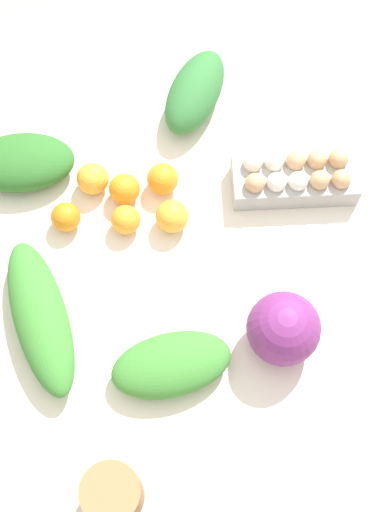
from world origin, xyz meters
name	(u,v)px	position (x,y,z in m)	size (l,w,h in m)	color
ground_plane	(192,351)	(0.00, 0.00, 0.00)	(8.00, 8.00, 0.00)	#B2A899
dining_table	(192,276)	(0.00, 0.00, 0.67)	(1.16, 1.07, 0.77)	silver
cabbage_purple	(283,329)	(0.21, 0.15, 0.85)	(0.15, 0.15, 0.15)	#7A2D75
egg_carton	(295,177)	(-0.14, 0.26, 0.82)	(0.15, 0.29, 0.09)	#A8A8A3
paper_bag	(113,494)	(0.46, -0.23, 0.84)	(0.11, 0.11, 0.12)	#997047
greens_bunch_chard	(21,163)	(-0.29, -0.34, 0.82)	(0.24, 0.15, 0.09)	#2D6B28
greens_bunch_kale	(40,317)	(0.09, -0.34, 0.82)	(0.35, 0.11, 0.09)	#3D8433
greens_bunch_scallion	(171,365)	(0.23, -0.08, 0.81)	(0.25, 0.13, 0.08)	#3D8433
greens_bunch_dandelion	(195,92)	(-0.40, 0.08, 0.82)	(0.24, 0.12, 0.10)	#337538
orange_0	(172,216)	(-0.09, -0.03, 0.81)	(0.07, 0.07, 0.07)	#F9A833
orange_1	(163,179)	(-0.19, -0.03, 0.81)	(0.07, 0.07, 0.07)	orange
orange_2	(93,179)	(-0.22, -0.19, 0.81)	(0.07, 0.07, 0.07)	#F9A833
orange_3	(126,220)	(-0.11, -0.13, 0.81)	(0.07, 0.07, 0.07)	orange
orange_4	(66,217)	(-0.14, -0.26, 0.81)	(0.07, 0.07, 0.07)	orange
orange_5	(124,189)	(-0.18, -0.12, 0.81)	(0.07, 0.07, 0.07)	orange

